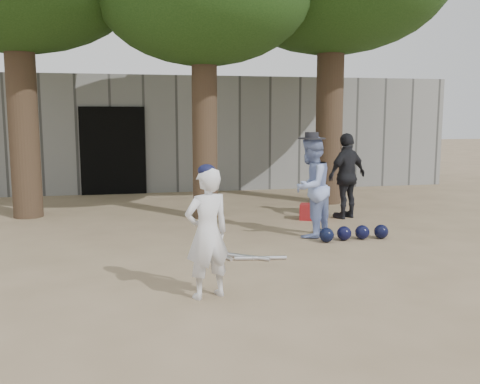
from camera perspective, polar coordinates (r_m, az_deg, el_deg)
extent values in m
plane|color=#937C5E|center=(6.38, -3.43, -9.90)|extent=(70.00, 70.00, 0.00)
imported|color=white|center=(5.79, -3.52, -4.43)|extent=(0.60, 0.49, 1.43)
imported|color=#8CA0D8|center=(8.78, 7.55, 0.52)|extent=(1.01, 1.00, 1.64)
imported|color=black|center=(10.51, 11.34, 1.70)|extent=(1.04, 0.78, 1.65)
cube|color=#A41526|center=(10.32, 7.60, -2.11)|extent=(0.51, 0.46, 0.30)
cube|color=gray|center=(14.03, -8.50, 6.11)|extent=(16.00, 0.35, 3.00)
cube|color=black|center=(13.83, -13.39, 4.29)|extent=(1.60, 0.08, 2.20)
cube|color=slate|center=(16.53, -9.07, 6.39)|extent=(16.00, 5.00, 3.00)
sphere|color=black|center=(8.53, 9.22, -4.56)|extent=(0.23, 0.23, 0.23)
sphere|color=black|center=(8.70, 11.05, -4.35)|extent=(0.23, 0.23, 0.23)
sphere|color=black|center=(8.85, 12.91, -4.20)|extent=(0.23, 0.23, 0.23)
sphere|color=black|center=(8.97, 14.83, -4.10)|extent=(0.23, 0.23, 0.23)
cylinder|color=silver|center=(7.66, -2.40, -6.58)|extent=(0.32, 0.69, 0.06)
cylinder|color=silver|center=(7.58, -0.90, -6.73)|extent=(0.57, 0.52, 0.06)
cylinder|color=silver|center=(7.50, 0.64, -6.89)|extent=(0.60, 0.48, 0.06)
cylinder|color=silver|center=(7.43, 2.21, -7.04)|extent=(0.72, 0.17, 0.06)
cylinder|color=brown|center=(11.18, -22.35, 11.52)|extent=(0.56, 0.56, 5.50)
cylinder|color=brown|center=(10.32, -3.82, 11.04)|extent=(0.48, 0.48, 5.00)
cylinder|color=brown|center=(12.29, 9.61, 12.35)|extent=(0.60, 0.60, 5.80)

